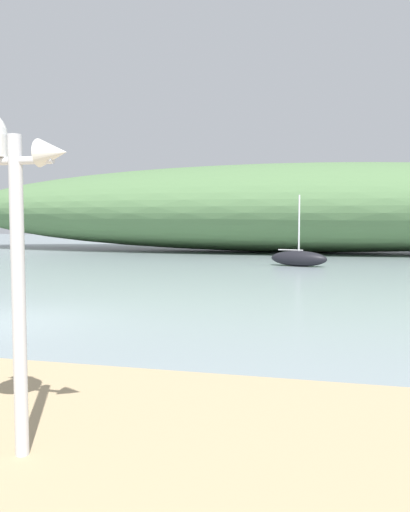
# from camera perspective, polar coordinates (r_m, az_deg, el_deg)

# --- Properties ---
(ground_plane) EXTENTS (120.00, 120.00, 0.00)m
(ground_plane) POSITION_cam_1_polar(r_m,az_deg,el_deg) (13.03, -20.66, -6.47)
(ground_plane) COLOR gray
(distant_hill) EXTENTS (51.65, 12.20, 6.08)m
(distant_hill) POSITION_cam_1_polar(r_m,az_deg,el_deg) (38.01, 8.88, 5.05)
(distant_hill) COLOR #517547
(distant_hill) RESTS_ON ground
(sailboat_near_shore) EXTENTS (2.92, 1.51, 3.44)m
(sailboat_near_shore) POSITION_cam_1_polar(r_m,az_deg,el_deg) (26.39, 9.88, -0.23)
(sailboat_near_shore) COLOR black
(sailboat_near_shore) RESTS_ON ground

